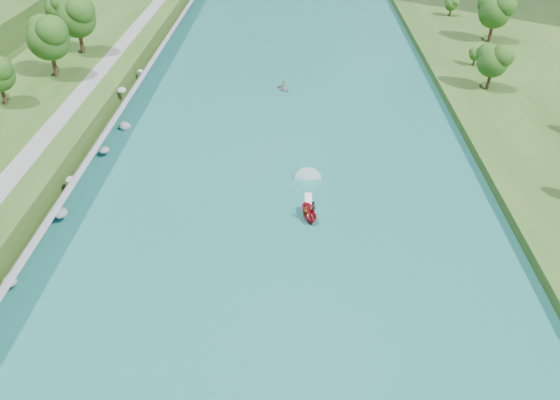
{
  "coord_description": "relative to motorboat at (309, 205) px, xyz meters",
  "views": [
    {
      "loc": [
        2.19,
        -37.74,
        38.37
      ],
      "look_at": [
        0.48,
        15.4,
        2.5
      ],
      "focal_mm": 35.0,
      "sensor_mm": 36.0,
      "label": 1
    }
  ],
  "objects": [
    {
      "name": "raft",
      "position": [
        -4.04,
        37.21,
        -0.23
      ],
      "size": [
        3.52,
        3.8,
        1.64
      ],
      "rotation": [
        0.0,
        0.0,
        0.57
      ],
      "color": "gray",
      "rests_on": "river_water"
    },
    {
      "name": "riverside_path",
      "position": [
        -36.44,
        2.86,
        2.84
      ],
      "size": [
        3.0,
        200.0,
        0.1
      ],
      "primitive_type": "cube",
      "color": "gray",
      "rests_on": "berm_west"
    },
    {
      "name": "river_water",
      "position": [
        -3.94,
        2.86,
        -0.66
      ],
      "size": [
        55.0,
        240.0,
        0.1
      ],
      "primitive_type": "cube",
      "color": "#1B6658",
      "rests_on": "ground"
    },
    {
      "name": "riprap_bank",
      "position": [
        -29.78,
        1.7,
        1.09
      ],
      "size": [
        4.74,
        236.0,
        4.05
      ],
      "color": "slate",
      "rests_on": "ground"
    },
    {
      "name": "motorboat",
      "position": [
        0.0,
        0.0,
        0.0
      ],
      "size": [
        3.6,
        18.73,
        2.21
      ],
      "rotation": [
        0.0,
        0.0,
        3.39
      ],
      "color": "#AA0D1D",
      "rests_on": "river_water"
    },
    {
      "name": "ground",
      "position": [
        -3.94,
        -17.14,
        -0.71
      ],
      "size": [
        260.0,
        260.0,
        0.0
      ],
      "primitive_type": "plane",
      "color": "#2D5119",
      "rests_on": "ground"
    }
  ]
}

